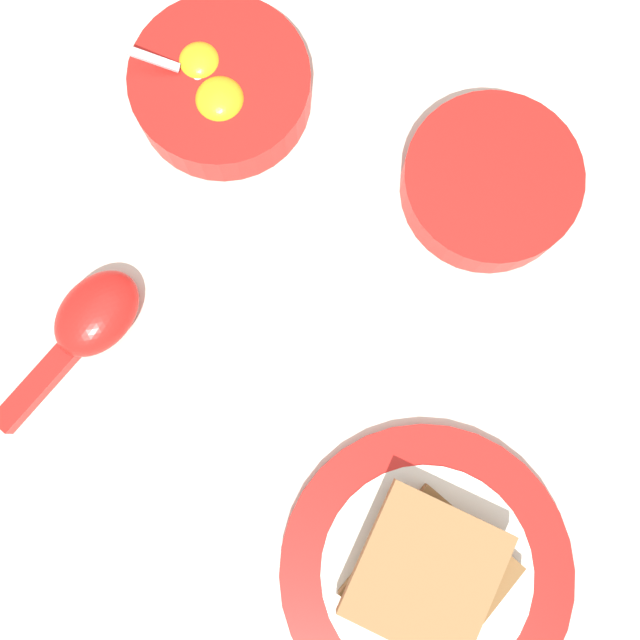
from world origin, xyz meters
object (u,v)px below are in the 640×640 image
Objects in this scene: toast_plate at (426,572)px; congee_bowl at (491,182)px; toast_sandwich at (429,577)px; egg_bowl at (221,87)px; soup_spoon at (89,323)px.

toast_plate is 0.31m from congee_bowl.
egg_bowl is at bearing 55.35° from toast_sandwich.
toast_plate is (-0.24, -0.35, -0.02)m from egg_bowl.
toast_plate is at bearing -124.55° from egg_bowl.
congee_bowl is (0.27, -0.21, 0.00)m from soup_spoon.
congee_bowl is at bearing 22.13° from toast_plate.
soup_spoon is 0.34m from congee_bowl.
congee_bowl is at bearing -37.60° from soup_spoon.
soup_spoon is at bearing 142.40° from congee_bowl.
egg_bowl reaches higher than toast_plate.
toast_plate is at bearing -80.87° from toast_sandwich.
soup_spoon is at bearing 86.70° from toast_sandwich.
toast_plate is 1.57× the size of congee_bowl.
soup_spoon and congee_bowl have the same top height.
egg_bowl is at bearing 5.34° from soup_spoon.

